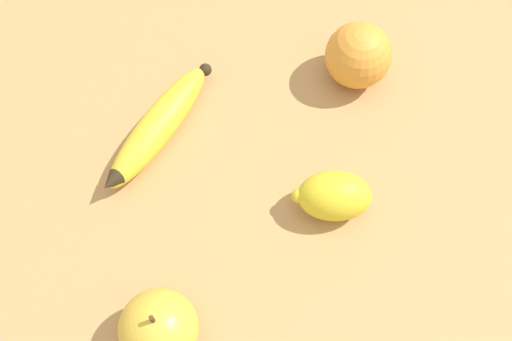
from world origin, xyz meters
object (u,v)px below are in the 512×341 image
(apple, at_px, (159,328))
(lemon, at_px, (334,196))
(orange, at_px, (358,55))
(banana, at_px, (158,127))

(apple, distance_m, lemon, 0.23)
(lemon, bearing_deg, orange, 66.96)
(apple, xyz_separation_m, lemon, (0.20, 0.11, -0.01))
(lemon, bearing_deg, banana, 144.29)
(apple, bearing_deg, lemon, 27.74)
(orange, xyz_separation_m, apple, (-0.28, -0.28, -0.00))
(orange, bearing_deg, banana, -170.90)
(banana, relative_size, apple, 2.00)
(lemon, bearing_deg, apple, -152.26)
(orange, relative_size, apple, 0.96)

